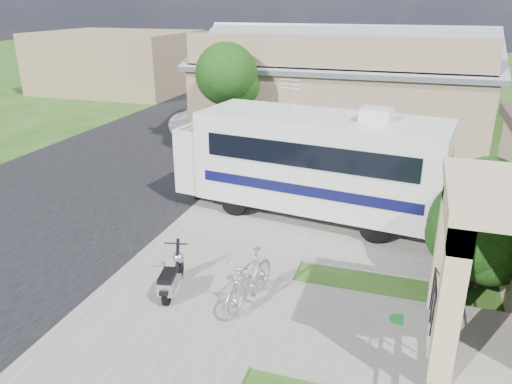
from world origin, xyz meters
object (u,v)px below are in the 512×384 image
(scooter, at_px, (171,278))
(motorhome, at_px, (311,160))
(shrub, at_px, (485,223))
(van, at_px, (250,91))
(pickup_truck, at_px, (216,115))
(bicycle, at_px, (249,282))
(garden_hose, at_px, (398,323))

(scooter, bearing_deg, motorhome, 58.74)
(scooter, bearing_deg, shrub, 9.66)
(shrub, xyz_separation_m, scooter, (-6.30, -2.49, -1.11))
(van, bearing_deg, pickup_truck, -94.85)
(pickup_truck, bearing_deg, van, -80.54)
(motorhome, xyz_separation_m, shrub, (4.44, -2.81, -0.15))
(bicycle, height_order, garden_hose, bicycle)
(bicycle, distance_m, van, 21.32)
(bicycle, xyz_separation_m, van, (-6.77, 20.21, 0.33))
(garden_hose, bearing_deg, shrub, 53.84)
(shrub, distance_m, scooter, 6.87)
(motorhome, bearing_deg, pickup_truck, 134.33)
(motorhome, xyz_separation_m, bicycle, (-0.15, -5.14, -1.12))
(motorhome, height_order, scooter, motorhome)
(scooter, bearing_deg, pickup_truck, 96.54)
(scooter, distance_m, van, 21.00)
(scooter, relative_size, pickup_truck, 0.28)
(garden_hose, bearing_deg, scooter, -175.67)
(van, relative_size, garden_hose, 17.71)
(garden_hose, bearing_deg, pickup_truck, 124.54)
(scooter, relative_size, van, 0.24)
(motorhome, relative_size, pickup_truck, 1.50)
(shrub, relative_size, van, 0.48)
(pickup_truck, bearing_deg, shrub, 139.70)
(bicycle, distance_m, garden_hose, 3.08)
(shrub, distance_m, van, 21.20)
(bicycle, relative_size, garden_hose, 5.41)
(motorhome, relative_size, garden_hose, 22.51)
(bicycle, xyz_separation_m, pickup_truck, (-6.41, 13.91, 0.16))
(scooter, relative_size, bicycle, 0.78)
(shrub, xyz_separation_m, van, (-11.36, 17.88, -0.64))
(bicycle, relative_size, pickup_truck, 0.36)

